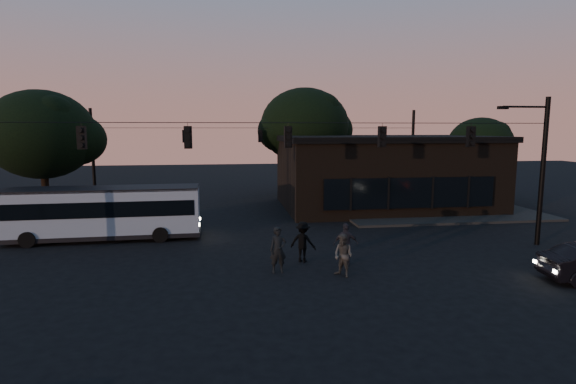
{
  "coord_description": "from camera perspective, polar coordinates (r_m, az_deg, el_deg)",
  "views": [
    {
      "loc": [
        -2.91,
        -16.54,
        5.93
      ],
      "look_at": [
        0.0,
        4.0,
        3.0
      ],
      "focal_mm": 28.0,
      "sensor_mm": 36.0,
      "label": 1
    }
  ],
  "objects": [
    {
      "name": "ground",
      "position": [
        17.81,
        1.84,
        -11.41
      ],
      "size": [
        120.0,
        120.0,
        0.0
      ],
      "primitive_type": "plane",
      "color": "black",
      "rests_on": "ground"
    },
    {
      "name": "sidewalk_far_right",
      "position": [
        34.49,
        17.7,
        -2.12
      ],
      "size": [
        14.0,
        10.0,
        0.15
      ],
      "primitive_type": "cube",
      "color": "black",
      "rests_on": "ground"
    },
    {
      "name": "sidewalk_far_left",
      "position": [
        33.02,
        -27.58,
        -3.1
      ],
      "size": [
        14.0,
        10.0,
        0.15
      ],
      "primitive_type": "cube",
      "color": "black",
      "rests_on": "ground"
    },
    {
      "name": "building",
      "position": [
        34.78,
        12.01,
        2.54
      ],
      "size": [
        15.4,
        10.41,
        5.4
      ],
      "color": "black",
      "rests_on": "ground"
    },
    {
      "name": "tree_behind",
      "position": [
        39.16,
        2.12,
        8.41
      ],
      "size": [
        7.6,
        7.6,
        9.43
      ],
      "color": "black",
      "rests_on": "ground"
    },
    {
      "name": "tree_right",
      "position": [
        40.4,
        23.23,
        5.55
      ],
      "size": [
        5.2,
        5.2,
        6.86
      ],
      "color": "black",
      "rests_on": "ground"
    },
    {
      "name": "tree_left",
      "position": [
        31.56,
        -28.83,
        6.39
      ],
      "size": [
        6.4,
        6.4,
        8.3
      ],
      "color": "black",
      "rests_on": "ground"
    },
    {
      "name": "signal_rig_near",
      "position": [
        20.8,
        0.0,
        3.95
      ],
      "size": [
        26.24,
        0.3,
        7.5
      ],
      "color": "black",
      "rests_on": "ground"
    },
    {
      "name": "signal_rig_far",
      "position": [
        36.7,
        -3.52,
        5.32
      ],
      "size": [
        26.24,
        0.3,
        7.5
      ],
      "color": "black",
      "rests_on": "ground"
    },
    {
      "name": "bus",
      "position": [
        25.97,
        -22.3,
        -2.2
      ],
      "size": [
        10.12,
        2.68,
        2.83
      ],
      "rotation": [
        0.0,
        0.0,
        0.03
      ],
      "color": "#8697AB",
      "rests_on": "ground"
    },
    {
      "name": "pedestrian_a",
      "position": [
        18.71,
        -1.25,
        -7.36
      ],
      "size": [
        0.72,
        0.49,
        1.93
      ],
      "primitive_type": "imported",
      "rotation": [
        0.0,
        0.0,
        0.04
      ],
      "color": "black",
      "rests_on": "ground"
    },
    {
      "name": "pedestrian_b",
      "position": [
        18.38,
        7.04,
        -8.0
      ],
      "size": [
        1.04,
        1.08,
        1.75
      ],
      "primitive_type": "imported",
      "rotation": [
        0.0,
        0.0,
        -0.9
      ],
      "color": "#3B3935",
      "rests_on": "ground"
    },
    {
      "name": "pedestrian_c",
      "position": [
        19.92,
        7.37,
        -6.57
      ],
      "size": [
        1.14,
        0.61,
        1.86
      ],
      "primitive_type": "imported",
      "rotation": [
        0.0,
        0.0,
        3.0
      ],
      "color": "black",
      "rests_on": "ground"
    },
    {
      "name": "pedestrian_d",
      "position": [
        20.2,
        1.91,
        -6.34
      ],
      "size": [
        1.36,
        1.17,
        1.83
      ],
      "primitive_type": "imported",
      "rotation": [
        0.0,
        0.0,
        2.64
      ],
      "color": "black",
      "rests_on": "ground"
    }
  ]
}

